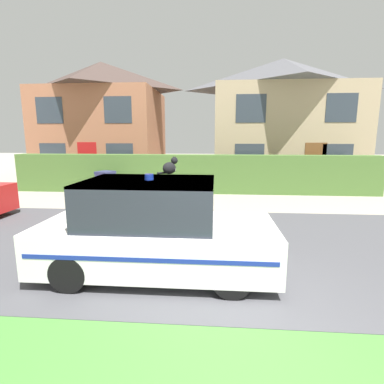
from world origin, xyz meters
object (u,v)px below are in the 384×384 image
Objects in this scene: cat at (170,167)px; wheelie_bin at (106,184)px; police_car at (155,230)px; house_left at (104,120)px; house_right at (280,119)px.

cat is 0.34× the size of wheelie_bin.
police_car is 14.20m from house_left.
house_right is (10.32, 0.28, 0.02)m from house_left.
wheelie_bin is (-8.06, -6.38, -2.87)m from house_right.
police_car is 1.13m from cat.
house_left is at bearing 113.59° from police_car.
house_left reaches higher than police_car.
house_right reaches higher than house_left.
police_car is 14.11m from house_right.
police_car is 11.70× the size of cat.
house_left is (-5.63, 12.78, 2.58)m from police_car.
house_left is 7.10m from wheelie_bin.
cat is 13.85m from house_right.
cat is 14.14m from house_left.
house_left reaches higher than cat.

